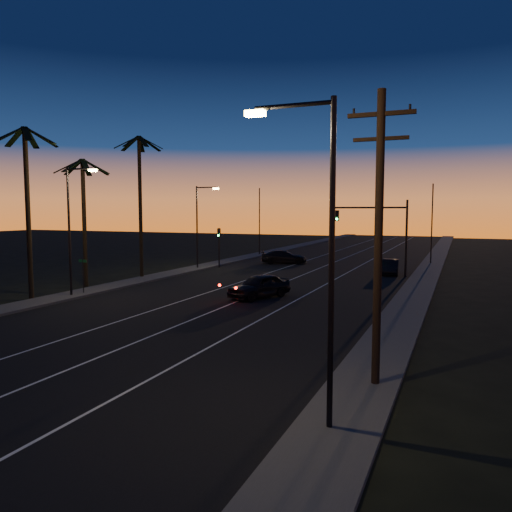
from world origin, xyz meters
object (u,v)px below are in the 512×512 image
at_px(right_car, 390,267).
at_px(signal_mast, 380,224).
at_px(utility_pole, 379,233).
at_px(lead_car, 259,286).
at_px(cross_car, 284,257).

bearing_deg(right_car, signal_mast, -124.67).
distance_m(utility_pole, signal_mast, 30.33).
height_order(signal_mast, lead_car, signal_mast).
distance_m(utility_pole, cross_car, 39.96).
distance_m(lead_car, right_car, 17.79).
bearing_deg(lead_car, right_car, 67.95).
xyz_separation_m(signal_mast, lead_car, (-5.83, -15.27, -3.95)).
bearing_deg(lead_car, utility_pole, -55.04).
distance_m(utility_pole, right_car, 31.76).
relative_size(signal_mast, cross_car, 1.26).
relative_size(utility_pole, signal_mast, 1.41).
bearing_deg(cross_car, utility_pole, -66.11).
height_order(signal_mast, cross_car, signal_mast).
bearing_deg(lead_car, signal_mast, 69.09).
xyz_separation_m(utility_pole, lead_car, (-10.30, 14.73, -4.48)).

